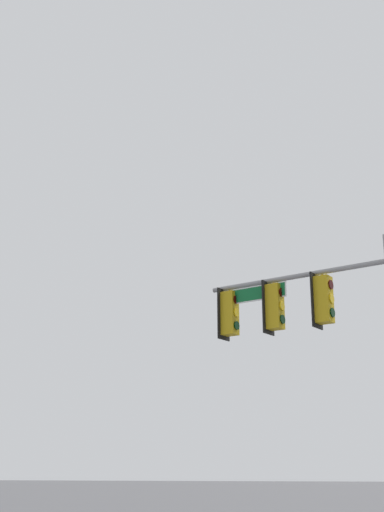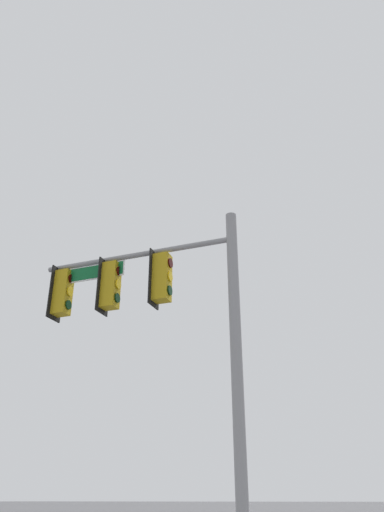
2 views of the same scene
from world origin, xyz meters
name	(u,v)px [view 1 (image 1 of 2)]	position (x,y,z in m)	size (l,w,h in m)	color
signal_pole_near	(321,334)	(-5.02, -8.63, 4.84)	(4.71, 1.26, 6.90)	gray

